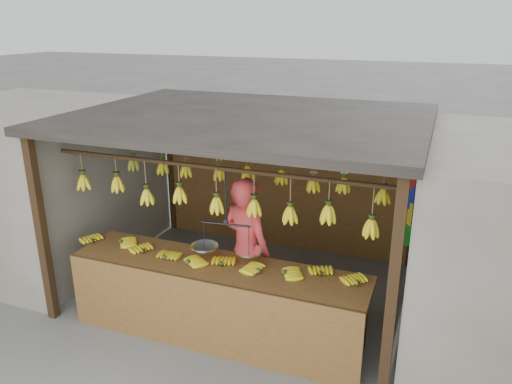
% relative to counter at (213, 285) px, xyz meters
% --- Properties ---
extents(ground, '(80.00, 80.00, 0.00)m').
position_rel_counter_xyz_m(ground, '(-0.07, 1.22, -0.71)').
color(ground, '#5B5B57').
extents(stall, '(4.30, 3.30, 2.40)m').
position_rel_counter_xyz_m(stall, '(-0.07, 1.55, 1.26)').
color(stall, black).
rests_on(stall, ground).
extents(neighbor_left, '(3.00, 3.00, 2.30)m').
position_rel_counter_xyz_m(neighbor_left, '(-3.67, 1.22, 0.44)').
color(neighbor_left, slate).
rests_on(neighbor_left, ground).
extents(counter, '(3.52, 0.78, 0.96)m').
position_rel_counter_xyz_m(counter, '(0.00, 0.00, 0.00)').
color(counter, brown).
rests_on(counter, ground).
extents(hanging_bananas, '(3.59, 2.25, 0.39)m').
position_rel_counter_xyz_m(hanging_bananas, '(-0.06, 1.21, 0.91)').
color(hanging_bananas, gold).
rests_on(hanging_bananas, ground).
extents(balance_scale, '(0.82, 0.37, 0.94)m').
position_rel_counter_xyz_m(balance_scale, '(0.07, 0.22, 0.40)').
color(balance_scale, black).
rests_on(balance_scale, ground).
extents(vendor, '(0.76, 0.62, 1.80)m').
position_rel_counter_xyz_m(vendor, '(0.15, 0.62, 0.19)').
color(vendor, '#BF3333').
rests_on(vendor, ground).
extents(bag_bundles, '(0.08, 0.26, 1.19)m').
position_rel_counter_xyz_m(bag_bundles, '(1.87, 2.57, 0.32)').
color(bag_bundles, red).
rests_on(bag_bundles, ground).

